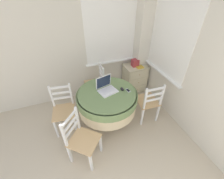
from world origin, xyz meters
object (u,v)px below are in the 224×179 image
storage_box (135,63)px  dining_chair_left_flank (64,110)px  round_dining_table (107,100)px  cell_phone (128,90)px  dining_chair_camera_near (81,139)px  corner_cabinet (135,78)px  dining_chair_near_right_window (148,102)px  dining_chair_near_back_window (96,83)px  computer_mouse (122,89)px  laptop (106,88)px  book_on_cabinet (139,66)px

storage_box → dining_chair_left_flank: bearing=-160.1°
round_dining_table → cell_phone: cell_phone is taller
dining_chair_camera_near → dining_chair_left_flank: same height
corner_cabinet → dining_chair_near_right_window: bearing=-103.3°
dining_chair_near_back_window → corner_cabinet: bearing=2.3°
computer_mouse → laptop: bearing=161.3°
corner_cabinet → storage_box: 0.42m
laptop → book_on_cabinet: 1.24m
laptop → dining_chair_near_right_window: bearing=-17.2°
corner_cabinet → dining_chair_near_back_window: bearing=-177.7°
book_on_cabinet → computer_mouse: bearing=-135.3°
dining_chair_near_right_window → corner_cabinet: dining_chair_near_right_window is taller
dining_chair_near_back_window → corner_cabinet: dining_chair_near_back_window is taller
laptop → book_on_cabinet: size_ratio=1.77×
dining_chair_near_right_window → dining_chair_left_flank: (-1.53, 0.36, 0.00)m
round_dining_table → dining_chair_near_back_window: bearing=89.2°
dining_chair_near_back_window → dining_chair_near_right_window: size_ratio=1.00×
round_dining_table → storage_box: size_ratio=6.53×
dining_chair_camera_near → book_on_cabinet: bearing=37.8°
round_dining_table → dining_chair_left_flank: bearing=165.8°
corner_cabinet → book_on_cabinet: 0.36m
corner_cabinet → book_on_cabinet: bearing=-57.3°
dining_chair_camera_near → dining_chair_near_back_window: bearing=65.3°
dining_chair_near_back_window → book_on_cabinet: size_ratio=4.41×
dining_chair_left_flank → round_dining_table: bearing=-14.2°
cell_phone → dining_chair_camera_near: size_ratio=0.12×
corner_cabinet → storage_box: size_ratio=4.10×
cell_phone → book_on_cabinet: 1.07m
dining_chair_camera_near → storage_box: bearing=40.7°
computer_mouse → round_dining_table: bearing=176.3°
computer_mouse → dining_chair_near_right_window: bearing=-16.4°
cell_phone → dining_chair_near_right_window: size_ratio=0.12×
dining_chair_near_back_window → dining_chair_camera_near: bearing=-114.7°
cell_phone → dining_chair_left_flank: 1.20m
laptop → book_on_cabinet: bearing=33.3°
laptop → book_on_cabinet: laptop is taller
dining_chair_near_back_window → dining_chair_camera_near: size_ratio=1.00×
computer_mouse → dining_chair_camera_near: size_ratio=0.10×
round_dining_table → dining_chair_camera_near: dining_chair_camera_near is taller
laptop → cell_phone: laptop is taller
cell_phone → corner_cabinet: size_ratio=0.16×
dining_chair_left_flank → book_on_cabinet: (1.81, 0.55, 0.24)m
dining_chair_near_right_window → storage_box: dining_chair_near_right_window is taller
corner_cabinet → dining_chair_camera_near: bearing=-139.9°
corner_cabinet → round_dining_table: bearing=-140.8°
computer_mouse → book_on_cabinet: 1.09m
laptop → dining_chair_camera_near: laptop is taller
dining_chair_camera_near → book_on_cabinet: size_ratio=4.41×
laptop → book_on_cabinet: (1.03, 0.68, -0.13)m
computer_mouse → cell_phone: 0.11m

